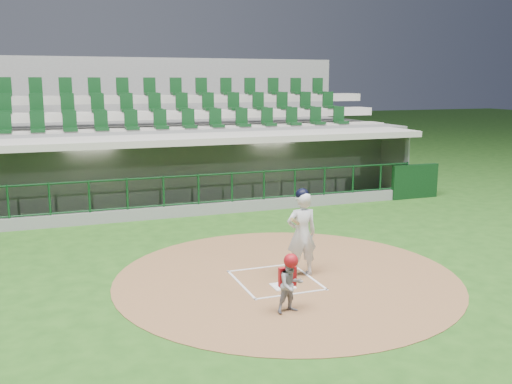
% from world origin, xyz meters
% --- Properties ---
extents(ground, '(120.00, 120.00, 0.00)m').
position_xyz_m(ground, '(0.00, 0.00, 0.00)').
color(ground, '#1F4A15').
rests_on(ground, ground).
extents(dirt_circle, '(7.20, 7.20, 0.01)m').
position_xyz_m(dirt_circle, '(0.30, -0.20, 0.01)').
color(dirt_circle, brown).
rests_on(dirt_circle, ground).
extents(home_plate, '(0.43, 0.43, 0.02)m').
position_xyz_m(home_plate, '(0.00, -0.70, 0.02)').
color(home_plate, white).
rests_on(home_plate, dirt_circle).
extents(batter_box_chalk, '(1.55, 1.80, 0.01)m').
position_xyz_m(batter_box_chalk, '(0.00, -0.30, 0.02)').
color(batter_box_chalk, white).
rests_on(batter_box_chalk, ground).
extents(dugout_structure, '(16.40, 3.70, 3.00)m').
position_xyz_m(dugout_structure, '(0.04, 7.84, 0.96)').
color(dugout_structure, slate).
rests_on(dugout_structure, ground).
extents(seating_deck, '(17.00, 6.72, 5.15)m').
position_xyz_m(seating_deck, '(0.00, 10.91, 1.42)').
color(seating_deck, slate).
rests_on(seating_deck, ground).
extents(batter, '(0.88, 0.88, 1.87)m').
position_xyz_m(batter, '(0.64, -0.17, 0.95)').
color(batter, silver).
rests_on(batter, dirt_circle).
extents(catcher, '(0.53, 0.44, 1.08)m').
position_xyz_m(catcher, '(-0.37, -1.91, 0.56)').
color(catcher, gray).
rests_on(catcher, dirt_circle).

